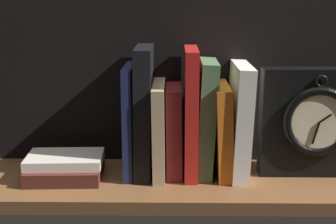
{
  "coord_description": "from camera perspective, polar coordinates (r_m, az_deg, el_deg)",
  "views": [
    {
      "loc": [
        -3.17,
        -96.54,
        36.26
      ],
      "look_at": [
        -4.59,
        3.19,
        12.78
      ],
      "focal_mm": 54.43,
      "sensor_mm": 36.0,
      "label": 1
    }
  ],
  "objects": [
    {
      "name": "ground_plane",
      "position": [
        1.04,
        2.54,
        -7.99
      ],
      "size": [
        86.67,
        25.25,
        2.5
      ],
      "primitive_type": "cube",
      "color": "brown"
    },
    {
      "name": "back_panel",
      "position": [
        1.1,
        2.46,
        3.87
      ],
      "size": [
        86.67,
        1.2,
        36.69
      ],
      "primitive_type": "cube",
      "color": "black",
      "rests_on": "ground_plane"
    },
    {
      "name": "book_navy_bierce",
      "position": [
        1.03,
        -4.31,
        -0.9
      ],
      "size": [
        1.91,
        14.23,
        22.2
      ],
      "primitive_type": "cube",
      "rotation": [
        0.0,
        0.0,
        0.0
      ],
      "color": "#192147",
      "rests_on": "ground_plane"
    },
    {
      "name": "book_black_skeptic",
      "position": [
        1.03,
        -2.73,
        0.1
      ],
      "size": [
        3.55,
        14.63,
        25.94
      ],
      "primitive_type": "cube",
      "rotation": [
        0.0,
        0.01,
        0.0
      ],
      "color": "black",
      "rests_on": "ground_plane"
    },
    {
      "name": "book_tan_shortstories",
      "position": [
        1.03,
        -0.98,
        -1.89
      ],
      "size": [
        2.58,
        16.47,
        18.56
      ],
      "primitive_type": "cube",
      "rotation": [
        0.0,
        -0.01,
        0.0
      ],
      "color": "tan",
      "rests_on": "ground_plane"
    },
    {
      "name": "book_maroon_dawkins",
      "position": [
        1.03,
        0.7,
        -2.06
      ],
      "size": [
        3.3,
        12.74,
        17.98
      ],
      "primitive_type": "cube",
      "rotation": [
        0.0,
        -0.01,
        0.0
      ],
      "color": "maroon",
      "rests_on": "ground_plane"
    },
    {
      "name": "book_red_requiem",
      "position": [
        1.02,
        2.45,
        0.0
      ],
      "size": [
        2.65,
        14.92,
        25.61
      ],
      "primitive_type": "cube",
      "rotation": [
        0.0,
        0.0,
        0.0
      ],
      "color": "red",
      "rests_on": "ground_plane"
    },
    {
      "name": "book_green_romantic",
      "position": [
        1.03,
        4.25,
        -0.67
      ],
      "size": [
        4.43,
        12.75,
        23.28
      ],
      "primitive_type": "cube",
      "rotation": [
        0.0,
        0.05,
        0.0
      ],
      "color": "#476B44",
      "rests_on": "ground_plane"
    },
    {
      "name": "book_orange_pandolfini",
      "position": [
        1.04,
        6.11,
        -1.97
      ],
      "size": [
        3.75,
        15.12,
        18.43
      ],
      "primitive_type": "cube",
      "rotation": [
        0.0,
        -0.04,
        0.0
      ],
      "color": "orange",
      "rests_on": "ground_plane"
    },
    {
      "name": "book_white_catcher",
      "position": [
        1.04,
        8.01,
        -0.87
      ],
      "size": [
        4.01,
        16.3,
        22.51
      ],
      "primitive_type": "cube",
      "rotation": [
        0.0,
        0.03,
        0.0
      ],
      "color": "silver",
      "rests_on": "ground_plane"
    },
    {
      "name": "framed_clock",
      "position": [
        1.06,
        16.17,
        -1.09
      ],
      "size": [
        21.81,
        5.96,
        21.81
      ],
      "color": "black",
      "rests_on": "ground_plane"
    },
    {
      "name": "book_stack_side",
      "position": [
        1.04,
        -11.46,
        -6.05
      ],
      "size": [
        15.41,
        13.86,
        4.65
      ],
      "color": "#471E19",
      "rests_on": "ground_plane"
    }
  ]
}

